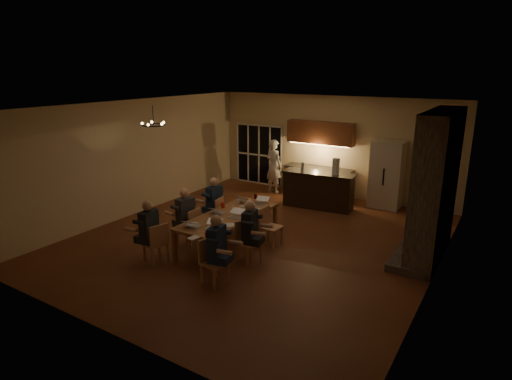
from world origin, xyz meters
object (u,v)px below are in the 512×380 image
object	(u,v)px
person_left_mid	(186,217)
can_silver	(212,221)
chair_left_far	(213,214)
laptop_b	(214,224)
plate_far	(260,210)
plate_left	(193,224)
can_cola	(255,196)
laptop_d	(235,213)
laptop_a	(193,221)
dining_table	(229,230)
plate_near	(229,225)
refrigerator	(387,174)
mug_front	(216,217)
person_left_near	(149,232)
laptop_c	(218,209)
mug_back	(238,201)
redcup_near	(207,234)
chandelier	(154,125)
redcup_far	(265,199)
chair_left_near	(155,242)
chair_right_near	(215,262)
bar_island	(318,190)
bar_blender	(336,166)
chair_right_far	(271,227)
bar_bottle	(303,166)
person_left_far	(215,204)
chair_right_mid	(249,242)
person_right_near	(217,249)
standing_person	(274,166)
redcup_mid	(223,205)
laptop_e	(245,197)
laptop_f	(261,200)
mug_mid	(242,208)

from	to	relation	value
person_left_mid	can_silver	xyz separation A→B (m)	(0.89, -0.17, 0.12)
chair_left_far	laptop_b	world-z (taller)	laptop_b
plate_far	plate_left	bearing A→B (deg)	-114.34
person_left_mid	can_cola	distance (m)	2.05
laptop_d	laptop_a	bearing A→B (deg)	-118.40
dining_table	plate_near	distance (m)	0.79
refrigerator	mug_front	size ratio (longest dim) A/B	20.00
person_left_near	dining_table	bearing A→B (deg)	142.70
laptop_c	mug_back	size ratio (longest dim) A/B	3.20
redcup_near	chandelier	bearing A→B (deg)	157.58
laptop_a	mug_back	distance (m)	1.89
redcup_far	redcup_near	bearing A→B (deg)	-84.45
chair_left_near	chair_right_near	world-z (taller)	same
bar_island	laptop_d	bearing A→B (deg)	-101.00
dining_table	chandelier	distance (m)	3.00
laptop_b	bar_blender	xyz separation A→B (m)	(0.89, 4.58, 0.45)
chair_right_far	mug_back	world-z (taller)	chair_right_far
bar_bottle	chandelier	bearing A→B (deg)	-114.25
laptop_d	can_cola	distance (m)	1.53
person_left_far	plate_far	distance (m)	1.34
chair_right_mid	bar_bottle	world-z (taller)	bar_bottle
laptop_c	mug_back	world-z (taller)	laptop_c
chair_right_near	chair_left_near	bearing A→B (deg)	97.85
person_left_near	laptop_a	distance (m)	0.93
bar_blender	person_right_near	bearing A→B (deg)	-83.32
chair_left_near	standing_person	xyz separation A→B (m)	(-0.50, 6.00, 0.45)
chair_left_far	plate_near	size ratio (longest dim) A/B	3.34
chair_right_far	laptop_c	bearing A→B (deg)	120.99
bar_bottle	redcup_mid	bearing A→B (deg)	-98.89
chair_right_near	bar_bottle	xyz separation A→B (m)	(-0.77, 5.37, 0.76)
chair_left_far	standing_person	xyz separation A→B (m)	(-0.42, 3.89, 0.45)
laptop_a	plate_far	xyz separation A→B (m)	(0.67, 1.69, -0.10)
bar_bottle	redcup_far	bearing A→B (deg)	-88.20
redcup_near	plate_left	distance (m)	0.81
laptop_e	laptop_c	bearing A→B (deg)	107.88
person_left_far	can_cola	world-z (taller)	person_left_far
laptop_f	bar_blender	bearing A→B (deg)	59.20
chair_right_mid	chair_right_far	size ratio (longest dim) A/B	1.00
person_left_near	can_cola	bearing A→B (deg)	158.10
laptop_f	redcup_near	xyz separation A→B (m)	(0.17, -2.40, -0.05)
chandelier	bar_bottle	xyz separation A→B (m)	(1.86, 4.13, -1.55)
chandelier	person_left_near	bearing A→B (deg)	-53.76
dining_table	plate_far	world-z (taller)	plate_far
person_left_far	bar_blender	world-z (taller)	bar_blender
can_silver	plate_far	xyz separation A→B (m)	(0.41, 1.36, -0.05)
mug_mid	mug_back	size ratio (longest dim) A/B	1.00
refrigerator	laptop_e	distance (m)	4.53
bar_island	chair_left_near	size ratio (longest dim) A/B	2.37
laptop_b	laptop_a	bearing A→B (deg)	173.45
laptop_e	plate_far	xyz separation A→B (m)	(0.69, -0.39, -0.10)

